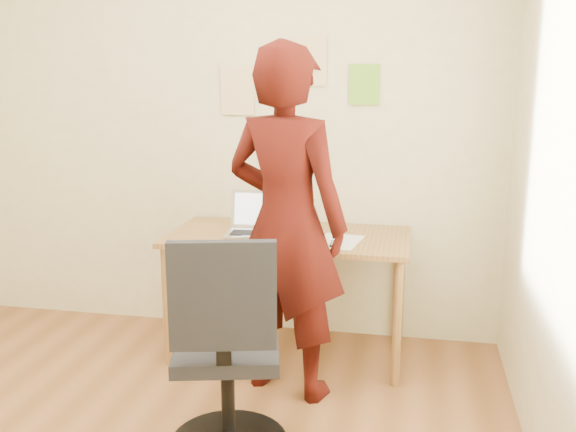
% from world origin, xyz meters
% --- Properties ---
extents(room, '(3.58, 3.58, 2.78)m').
position_xyz_m(room, '(0.00, 0.00, 1.35)').
color(room, brown).
rests_on(room, ground).
extents(desk, '(1.40, 0.70, 0.74)m').
position_xyz_m(desk, '(0.49, 1.38, 0.65)').
color(desk, '#956333').
rests_on(desk, ground).
extents(laptop, '(0.35, 0.32, 0.24)m').
position_xyz_m(laptop, '(0.29, 1.38, 0.79)').
color(laptop, '#AAABB2').
rests_on(laptop, desk).
extents(paper_sheet, '(0.28, 0.36, 0.00)m').
position_xyz_m(paper_sheet, '(0.79, 1.29, 0.74)').
color(paper_sheet, white).
rests_on(paper_sheet, desk).
extents(phone, '(0.06, 0.12, 0.01)m').
position_xyz_m(phone, '(0.79, 1.21, 0.74)').
color(phone, black).
rests_on(phone, desk).
extents(wall_note_left, '(0.21, 0.00, 0.30)m').
position_xyz_m(wall_note_left, '(0.09, 1.74, 1.56)').
color(wall_note_left, '#E7C68A').
rests_on(wall_note_left, room).
extents(wall_note_mid, '(0.21, 0.00, 0.30)m').
position_xyz_m(wall_note_mid, '(0.54, 1.74, 1.73)').
color(wall_note_mid, '#E7C68A').
rests_on(wall_note_mid, room).
extents(wall_note_right, '(0.18, 0.00, 0.24)m').
position_xyz_m(wall_note_right, '(0.88, 1.74, 1.60)').
color(wall_note_right, '#72BA2A').
rests_on(wall_note_right, room).
extents(office_chair, '(0.55, 0.56, 1.03)m').
position_xyz_m(office_chair, '(0.43, 0.28, 0.44)').
color(office_chair, black).
rests_on(office_chair, ground).
extents(person, '(0.76, 0.61, 1.82)m').
position_xyz_m(person, '(0.56, 0.93, 0.91)').
color(person, '#3A0C07').
rests_on(person, ground).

